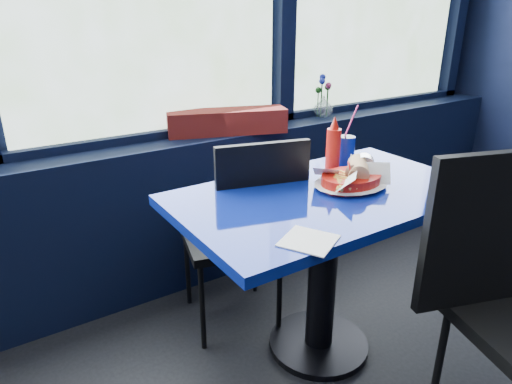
% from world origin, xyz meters
% --- Properties ---
extents(window_sill, '(5.00, 0.26, 0.80)m').
position_xyz_m(window_sill, '(0.00, 2.87, 0.40)').
color(window_sill, black).
rests_on(window_sill, ground).
extents(near_table, '(1.20, 0.70, 0.75)m').
position_xyz_m(near_table, '(0.30, 2.00, 0.57)').
color(near_table, black).
rests_on(near_table, ground).
extents(chair_near_back, '(0.51, 0.51, 0.92)m').
position_xyz_m(chair_near_back, '(0.10, 2.32, 0.53)').
color(chair_near_back, black).
rests_on(chair_near_back, ground).
extents(planter_box, '(0.64, 0.36, 0.13)m').
position_xyz_m(planter_box, '(0.33, 2.85, 0.86)').
color(planter_box, maroon).
rests_on(planter_box, window_sill).
extents(flower_vase, '(0.16, 0.16, 0.26)m').
position_xyz_m(flower_vase, '(1.03, 2.88, 0.88)').
color(flower_vase, silver).
rests_on(flower_vase, window_sill).
extents(food_basket, '(0.35, 0.35, 0.10)m').
position_xyz_m(food_basket, '(0.42, 1.99, 0.79)').
color(food_basket, '#B7150C').
rests_on(food_basket, near_table).
extents(ketchup_bottle, '(0.06, 0.06, 0.24)m').
position_xyz_m(ketchup_bottle, '(0.51, 2.21, 0.85)').
color(ketchup_bottle, '#B7150C').
rests_on(ketchup_bottle, near_table).
extents(soda_cup, '(0.08, 0.08, 0.27)m').
position_xyz_m(soda_cup, '(0.60, 2.22, 0.82)').
color(soda_cup, navy).
rests_on(soda_cup, near_table).
extents(napkin, '(0.21, 0.21, 0.00)m').
position_xyz_m(napkin, '(-0.02, 1.72, 0.75)').
color(napkin, white).
rests_on(napkin, near_table).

